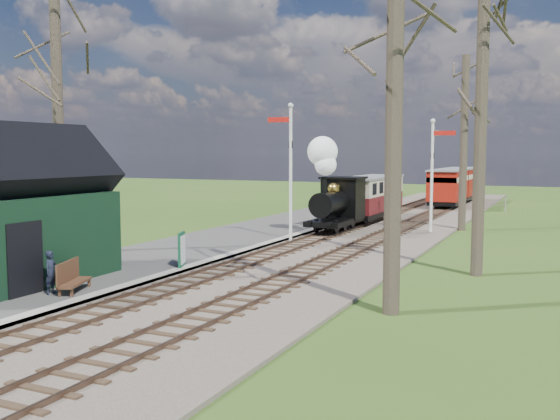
{
  "coord_description": "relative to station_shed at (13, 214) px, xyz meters",
  "views": [
    {
      "loc": [
        10.44,
        -9.18,
        4.08
      ],
      "look_at": [
        -0.72,
        14.93,
        1.6
      ],
      "focal_mm": 40.0,
      "sensor_mm": 36.0,
      "label": 1
    }
  ],
  "objects": [
    {
      "name": "ground",
      "position": [
        4.3,
        -4.0,
        -2.27
      ],
      "size": [
        140.0,
        140.0,
        0.0
      ],
      "primitive_type": "plane",
      "color": "#35571B",
      "rests_on": "ground"
    },
    {
      "name": "distant_hills",
      "position": [
        5.7,
        60.38,
        -18.47
      ],
      "size": [
        114.4,
        48.0,
        22.02
      ],
      "color": "#385B23",
      "rests_on": "ground"
    },
    {
      "name": "ballast_bed",
      "position": [
        5.6,
        18.0,
        -2.22
      ],
      "size": [
        8.0,
        60.0,
        0.1
      ],
      "primitive_type": "cube",
      "color": "brown",
      "rests_on": "ground"
    },
    {
      "name": "track_near",
      "position": [
        4.3,
        18.0,
        -2.17
      ],
      "size": [
        1.6,
        60.0,
        0.15
      ],
      "color": "brown",
      "rests_on": "ground"
    },
    {
      "name": "track_far",
      "position": [
        6.9,
        18.0,
        -2.17
      ],
      "size": [
        1.6,
        60.0,
        0.15
      ],
      "color": "brown",
      "rests_on": "ground"
    },
    {
      "name": "platform",
      "position": [
        0.8,
        10.0,
        -2.17
      ],
      "size": [
        5.0,
        44.0,
        0.2
      ],
      "primitive_type": "cube",
      "color": "#474442",
      "rests_on": "ground"
    },
    {
      "name": "coping_strip",
      "position": [
        3.1,
        10.0,
        -2.16
      ],
      "size": [
        0.4,
        44.0,
        0.21
      ],
      "primitive_type": "cube",
      "color": "#B2AD9E",
      "rests_on": "ground"
    },
    {
      "name": "station_shed",
      "position": [
        0.0,
        0.0,
        0.0
      ],
      "size": [
        3.25,
        6.3,
        4.78
      ],
      "color": "black",
      "rests_on": "platform"
    },
    {
      "name": "semaphore_near",
      "position": [
        3.53,
        12.0,
        1.35
      ],
      "size": [
        1.22,
        0.24,
        6.22
      ],
      "color": "silver",
      "rests_on": "ground"
    },
    {
      "name": "semaphore_far",
      "position": [
        8.67,
        18.0,
        1.08
      ],
      "size": [
        1.22,
        0.24,
        5.72
      ],
      "color": "silver",
      "rests_on": "ground"
    },
    {
      "name": "bare_trees",
      "position": [
        5.63,
        6.1,
        2.94
      ],
      "size": [
        15.51,
        22.39,
        12.0
      ],
      "color": "#382D23",
      "rests_on": "ground"
    },
    {
      "name": "fence_line",
      "position": [
        4.6,
        32.0,
        -1.72
      ],
      "size": [
        12.6,
        0.08,
        1.0
      ],
      "color": "slate",
      "rests_on": "ground"
    },
    {
      "name": "locomotive",
      "position": [
        4.29,
        15.82,
        -0.14
      ],
      "size": [
        1.85,
        4.31,
        4.62
      ],
      "color": "black",
      "rests_on": "ground"
    },
    {
      "name": "coach",
      "position": [
        4.3,
        21.89,
        -0.71
      ],
      "size": [
        2.15,
        7.39,
        2.27
      ],
      "color": "black",
      "rests_on": "ground"
    },
    {
      "name": "red_carriage_a",
      "position": [
        6.9,
        32.53,
        -0.7
      ],
      "size": [
        2.17,
        5.36,
        2.28
      ],
      "color": "black",
      "rests_on": "ground"
    },
    {
      "name": "red_carriage_b",
      "position": [
        6.9,
        38.03,
        -0.7
      ],
      "size": [
        2.17,
        5.36,
        2.28
      ],
      "color": "black",
      "rests_on": "ground"
    },
    {
      "name": "sign_board",
      "position": [
        2.95,
        4.36,
        -1.48
      ],
      "size": [
        0.38,
        0.77,
        1.17
      ],
      "color": "#104C2E",
      "rests_on": "platform"
    },
    {
      "name": "bench",
      "position": [
        2.27,
        -0.11,
        -1.66
      ],
      "size": [
        0.96,
        1.57,
        0.86
      ],
      "color": "#4E2E1B",
      "rests_on": "platform"
    },
    {
      "name": "person",
      "position": [
        2.01,
        -0.58,
        -1.47
      ],
      "size": [
        0.35,
        0.47,
        1.2
      ],
      "primitive_type": "imported",
      "rotation": [
        0.0,
        0.0,
        1.73
      ],
      "color": "black",
      "rests_on": "platform"
    }
  ]
}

